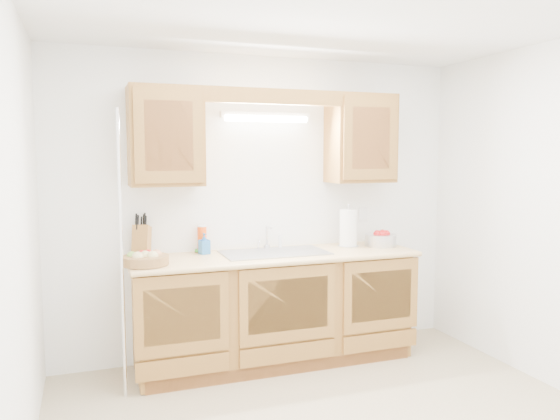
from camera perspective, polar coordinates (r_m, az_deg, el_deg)
name	(u,v)px	position (r m, az deg, el deg)	size (l,w,h in m)	color
room	(341,229)	(3.24, 6.42, -2.00)	(3.52, 3.50, 2.50)	tan
base_cabinets	(275,309)	(4.50, -0.55, -10.31)	(2.20, 0.60, 0.86)	#A56E30
countertop	(275,256)	(4.38, -0.49, -4.82)	(2.30, 0.63, 0.04)	tan
upper_cabinet_left	(166,137)	(4.26, -11.87, 7.52)	(0.55, 0.33, 0.75)	#A56E30
upper_cabinet_right	(361,139)	(4.78, 8.41, 7.38)	(0.55, 0.33, 0.75)	#A56E30
valance	(275,96)	(4.34, -0.52, 11.78)	(2.20, 0.05, 0.12)	#A56E30
fluorescent_fixture	(266,117)	(4.54, -1.48, 9.70)	(0.76, 0.08, 0.08)	white
sink	(275,262)	(4.41, -0.57, -5.44)	(0.84, 0.46, 0.36)	#9E9EA3
wire_shelf_pole	(122,256)	(3.89, -16.23, -4.63)	(0.03, 0.03, 2.00)	silver
outlet_plate	(363,214)	(5.00, 8.67, -0.44)	(0.08, 0.01, 0.12)	white
fruit_basket	(145,259)	(4.03, -13.90, -4.97)	(0.34, 0.34, 0.10)	#AD7F46
knife_block	(142,241)	(4.36, -14.26, -3.12)	(0.18, 0.23, 0.35)	#A56E30
orange_canister	(202,239)	(4.46, -8.14, -2.99)	(0.09, 0.09, 0.22)	#FA4D0D
soap_bottle	(204,244)	(4.39, -7.92, -3.50)	(0.07, 0.08, 0.17)	#246AB7
sponge	(202,251)	(4.48, -8.13, -4.27)	(0.13, 0.10, 0.02)	#CC333F
paper_towel	(348,229)	(4.70, 7.15, -1.93)	(0.18, 0.18, 0.38)	silver
apple_bowl	(381,239)	(4.81, 10.48, -3.00)	(0.28, 0.28, 0.14)	silver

